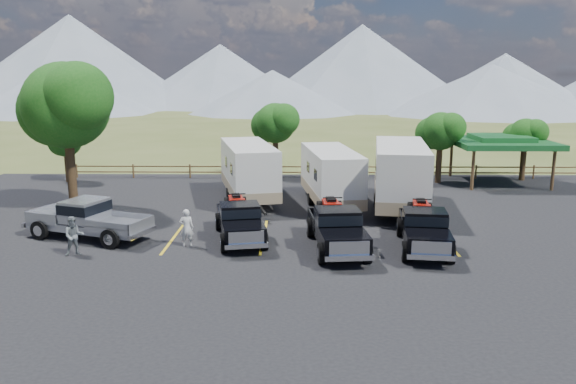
{
  "coord_description": "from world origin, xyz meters",
  "views": [
    {
      "loc": [
        -0.56,
        -20.21,
        7.16
      ],
      "look_at": [
        -0.94,
        6.3,
        1.6
      ],
      "focal_mm": 35.0,
      "sensor_mm": 36.0,
      "label": 1
    }
  ],
  "objects_px": {
    "rig_center": "(336,226)",
    "rig_right": "(424,227)",
    "tree_big_nw": "(65,105)",
    "pickup_silver": "(88,219)",
    "person_a": "(187,228)",
    "rig_left": "(239,219)",
    "trailer_left": "(249,171)",
    "pavilion": "(501,142)",
    "person_b": "(74,236)",
    "trailer_right": "(400,176)",
    "trailer_center": "(331,177)"
  },
  "relations": [
    {
      "from": "pavilion",
      "to": "rig_left",
      "type": "bearing_deg",
      "value": -140.25
    },
    {
      "from": "person_a",
      "to": "person_b",
      "type": "height_order",
      "value": "person_a"
    },
    {
      "from": "trailer_center",
      "to": "person_b",
      "type": "height_order",
      "value": "trailer_center"
    },
    {
      "from": "rig_right",
      "to": "person_a",
      "type": "height_order",
      "value": "rig_right"
    },
    {
      "from": "tree_big_nw",
      "to": "rig_left",
      "type": "xyz_separation_m",
      "value": [
        9.51,
        -5.37,
        -4.68
      ]
    },
    {
      "from": "person_a",
      "to": "person_b",
      "type": "distance_m",
      "value": 4.46
    },
    {
      "from": "trailer_left",
      "to": "person_a",
      "type": "xyz_separation_m",
      "value": [
        -1.88,
        -9.02,
        -0.89
      ]
    },
    {
      "from": "person_a",
      "to": "person_b",
      "type": "relative_size",
      "value": 1.01
    },
    {
      "from": "trailer_left",
      "to": "person_b",
      "type": "xyz_separation_m",
      "value": [
        -6.15,
        -10.29,
        -0.9
      ]
    },
    {
      "from": "tree_big_nw",
      "to": "rig_left",
      "type": "distance_m",
      "value": 11.88
    },
    {
      "from": "tree_big_nw",
      "to": "rig_right",
      "type": "xyz_separation_m",
      "value": [
        17.33,
        -6.59,
        -4.66
      ]
    },
    {
      "from": "trailer_right",
      "to": "rig_right",
      "type": "bearing_deg",
      "value": -84.23
    },
    {
      "from": "rig_right",
      "to": "trailer_left",
      "type": "height_order",
      "value": "trailer_left"
    },
    {
      "from": "person_a",
      "to": "trailer_right",
      "type": "bearing_deg",
      "value": -155.29
    },
    {
      "from": "rig_right",
      "to": "pickup_silver",
      "type": "xyz_separation_m",
      "value": [
        -14.49,
        1.15,
        0.01
      ]
    },
    {
      "from": "tree_big_nw",
      "to": "pickup_silver",
      "type": "distance_m",
      "value": 7.7
    },
    {
      "from": "trailer_center",
      "to": "person_b",
      "type": "xyz_separation_m",
      "value": [
        -10.79,
        -8.87,
        -0.83
      ]
    },
    {
      "from": "tree_big_nw",
      "to": "trailer_right",
      "type": "distance_m",
      "value": 17.96
    },
    {
      "from": "pickup_silver",
      "to": "pavilion",
      "type": "bearing_deg",
      "value": 140.56
    },
    {
      "from": "trailer_left",
      "to": "pickup_silver",
      "type": "distance_m",
      "value": 10.24
    },
    {
      "from": "pavilion",
      "to": "person_b",
      "type": "height_order",
      "value": "pavilion"
    },
    {
      "from": "pavilion",
      "to": "rig_left",
      "type": "distance_m",
      "value": 20.95
    },
    {
      "from": "person_b",
      "to": "trailer_right",
      "type": "bearing_deg",
      "value": 7.96
    },
    {
      "from": "tree_big_nw",
      "to": "trailer_left",
      "type": "bearing_deg",
      "value": 15.06
    },
    {
      "from": "rig_center",
      "to": "rig_right",
      "type": "xyz_separation_m",
      "value": [
        3.64,
        0.08,
        -0.03
      ]
    },
    {
      "from": "trailer_center",
      "to": "pickup_silver",
      "type": "xyz_separation_m",
      "value": [
        -11.07,
        -6.51,
        -0.72
      ]
    },
    {
      "from": "trailer_center",
      "to": "person_b",
      "type": "relative_size",
      "value": 5.63
    },
    {
      "from": "pavilion",
      "to": "trailer_left",
      "type": "height_order",
      "value": "trailer_left"
    },
    {
      "from": "pavilion",
      "to": "trailer_center",
      "type": "relative_size",
      "value": 0.69
    },
    {
      "from": "trailer_center",
      "to": "trailer_left",
      "type": "bearing_deg",
      "value": 155.51
    },
    {
      "from": "tree_big_nw",
      "to": "person_b",
      "type": "distance_m",
      "value": 9.65
    },
    {
      "from": "pickup_silver",
      "to": "person_a",
      "type": "bearing_deg",
      "value": 96.56
    },
    {
      "from": "pickup_silver",
      "to": "person_b",
      "type": "xyz_separation_m",
      "value": [
        0.27,
        -2.35,
        -0.11
      ]
    },
    {
      "from": "pickup_silver",
      "to": "person_b",
      "type": "height_order",
      "value": "pickup_silver"
    },
    {
      "from": "trailer_center",
      "to": "trailer_right",
      "type": "xyz_separation_m",
      "value": [
        3.66,
        -0.72,
        0.21
      ]
    },
    {
      "from": "rig_left",
      "to": "trailer_right",
      "type": "distance_m",
      "value": 9.93
    },
    {
      "from": "pavilion",
      "to": "trailer_right",
      "type": "xyz_separation_m",
      "value": [
        -7.98,
        -7.62,
        -0.91
      ]
    },
    {
      "from": "trailer_center",
      "to": "trailer_right",
      "type": "height_order",
      "value": "trailer_right"
    },
    {
      "from": "pavilion",
      "to": "rig_right",
      "type": "distance_m",
      "value": 16.83
    },
    {
      "from": "trailer_right",
      "to": "person_b",
      "type": "height_order",
      "value": "trailer_right"
    },
    {
      "from": "rig_center",
      "to": "person_a",
      "type": "bearing_deg",
      "value": 173.31
    },
    {
      "from": "rig_left",
      "to": "trailer_right",
      "type": "height_order",
      "value": "trailer_right"
    },
    {
      "from": "pavilion",
      "to": "person_a",
      "type": "height_order",
      "value": "pavilion"
    },
    {
      "from": "pickup_silver",
      "to": "person_a",
      "type": "distance_m",
      "value": 4.68
    },
    {
      "from": "tree_big_nw",
      "to": "person_a",
      "type": "height_order",
      "value": "tree_big_nw"
    },
    {
      "from": "pickup_silver",
      "to": "rig_left",
      "type": "bearing_deg",
      "value": 110.64
    },
    {
      "from": "trailer_right",
      "to": "person_a",
      "type": "xyz_separation_m",
      "value": [
        -10.18,
        -6.88,
        -1.03
      ]
    },
    {
      "from": "pavilion",
      "to": "rig_center",
      "type": "distance_m",
      "value": 18.94
    },
    {
      "from": "rig_left",
      "to": "trailer_right",
      "type": "xyz_separation_m",
      "value": [
        8.06,
        5.72,
        0.96
      ]
    },
    {
      "from": "rig_right",
      "to": "pickup_silver",
      "type": "distance_m",
      "value": 14.53
    }
  ]
}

